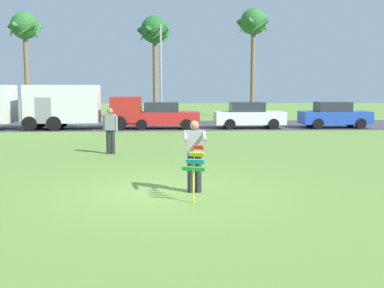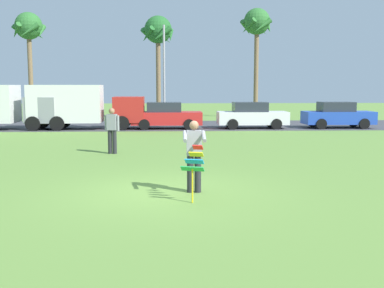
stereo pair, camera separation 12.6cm
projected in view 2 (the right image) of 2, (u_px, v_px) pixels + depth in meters
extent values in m
plane|color=olive|center=(164.00, 192.00, 11.35)|extent=(120.00, 120.00, 0.00)
cube|color=#424247|center=(167.00, 125.00, 30.60)|extent=(120.00, 8.00, 0.01)
cylinder|color=#26262B|center=(198.00, 174.00, 11.25)|extent=(0.16, 0.16, 0.90)
cylinder|color=#26262B|center=(190.00, 174.00, 11.25)|extent=(0.16, 0.16, 0.90)
cube|color=gray|center=(194.00, 143.00, 11.16)|extent=(0.36, 0.23, 0.60)
sphere|color=#9E7051|center=(194.00, 125.00, 11.11)|extent=(0.22, 0.22, 0.22)
cylinder|color=gray|center=(204.00, 136.00, 10.90)|extent=(0.10, 0.59, 0.24)
cylinder|color=gray|center=(185.00, 136.00, 10.89)|extent=(0.10, 0.59, 0.24)
cube|color=red|center=(198.00, 147.00, 10.61)|extent=(0.26, 0.20, 0.12)
cube|color=yellow|center=(196.00, 154.00, 10.47)|extent=(0.35, 0.23, 0.12)
cube|color=#1E99D8|center=(194.00, 161.00, 10.33)|extent=(0.44, 0.26, 0.12)
cube|color=green|center=(192.00, 169.00, 10.19)|extent=(0.53, 0.29, 0.12)
cylinder|color=yellow|center=(192.00, 186.00, 10.24)|extent=(0.04, 0.04, 0.75)
cube|color=gray|center=(43.00, 110.00, 27.63)|extent=(1.86, 1.95, 1.50)
cylinder|color=black|center=(42.00, 121.00, 28.63)|extent=(0.85, 0.30, 0.84)
cylinder|color=black|center=(33.00, 124.00, 26.81)|extent=(0.85, 0.30, 0.84)
cube|color=#B2231E|center=(129.00, 109.00, 28.01)|extent=(1.83, 1.93, 1.50)
cube|color=silver|center=(66.00, 104.00, 27.73)|extent=(4.23, 2.07, 2.20)
cylinder|color=black|center=(125.00, 121.00, 28.99)|extent=(0.84, 0.29, 0.84)
cylinder|color=black|center=(122.00, 123.00, 27.17)|extent=(0.84, 0.29, 0.84)
cylinder|color=black|center=(64.00, 121.00, 28.75)|extent=(0.84, 0.29, 0.84)
cylinder|color=black|center=(57.00, 123.00, 26.93)|extent=(0.84, 0.29, 0.84)
cube|color=red|center=(167.00, 118.00, 28.14)|extent=(4.21, 1.73, 0.76)
cube|color=#282D38|center=(164.00, 107.00, 28.06)|extent=(2.03, 1.41, 0.60)
cylinder|color=black|center=(188.00, 122.00, 29.04)|extent=(0.64, 0.22, 0.64)
cylinder|color=black|center=(189.00, 125.00, 27.43)|extent=(0.64, 0.22, 0.64)
cylinder|color=black|center=(146.00, 123.00, 28.93)|extent=(0.64, 0.22, 0.64)
cylinder|color=black|center=(144.00, 125.00, 27.33)|extent=(0.64, 0.22, 0.64)
cube|color=white|center=(252.00, 118.00, 28.40)|extent=(4.21, 1.71, 0.76)
cube|color=#282D38|center=(250.00, 107.00, 28.31)|extent=(2.02, 1.40, 0.60)
cylinder|color=black|center=(270.00, 122.00, 29.30)|extent=(0.64, 0.22, 0.64)
cylinder|color=black|center=(276.00, 124.00, 27.70)|extent=(0.64, 0.22, 0.64)
cylinder|color=black|center=(229.00, 122.00, 29.17)|extent=(0.64, 0.22, 0.64)
cylinder|color=black|center=(233.00, 124.00, 27.57)|extent=(0.64, 0.22, 0.64)
cube|color=#2347B7|center=(338.00, 118.00, 28.65)|extent=(4.20, 1.71, 0.76)
cube|color=#282D38|center=(336.00, 107.00, 28.57)|extent=(2.02, 1.40, 0.60)
cylinder|color=black|center=(354.00, 122.00, 29.56)|extent=(0.64, 0.22, 0.64)
cylinder|color=black|center=(364.00, 124.00, 27.96)|extent=(0.64, 0.22, 0.64)
cylinder|color=black|center=(313.00, 122.00, 29.43)|extent=(0.64, 0.22, 0.64)
cylinder|color=black|center=(321.00, 124.00, 27.83)|extent=(0.64, 0.22, 0.64)
cylinder|color=brown|center=(31.00, 74.00, 36.83)|extent=(0.36, 0.36, 7.00)
sphere|color=#2D6B2D|center=(29.00, 26.00, 36.38)|extent=(2.10, 2.10, 2.10)
cone|color=#2D6B2D|center=(41.00, 32.00, 36.48)|extent=(0.44, 1.56, 1.28)
cone|color=#2D6B2D|center=(36.00, 33.00, 37.35)|extent=(1.62, 0.90, 1.28)
cone|color=#2D6B2D|center=(21.00, 33.00, 36.95)|extent=(1.27, 1.52, 1.28)
cone|color=#2D6B2D|center=(16.00, 31.00, 35.84)|extent=(1.27, 1.52, 1.28)
cone|color=#2D6B2D|center=(29.00, 30.00, 35.55)|extent=(1.62, 0.90, 1.28)
cylinder|color=brown|center=(158.00, 76.00, 36.28)|extent=(0.36, 0.36, 6.65)
sphere|color=#236028|center=(158.00, 30.00, 35.85)|extent=(2.10, 2.10, 2.10)
cone|color=#236028|center=(170.00, 36.00, 35.95)|extent=(0.44, 1.56, 1.28)
cone|color=#236028|center=(162.00, 37.00, 36.82)|extent=(1.62, 0.90, 1.28)
cone|color=#236028|center=(148.00, 36.00, 36.42)|extent=(1.27, 1.52, 1.28)
cone|color=#236028|center=(148.00, 35.00, 35.31)|extent=(1.27, 1.52, 1.28)
cone|color=#236028|center=(162.00, 34.00, 35.02)|extent=(1.62, 0.90, 1.28)
cylinder|color=brown|center=(256.00, 71.00, 37.99)|extent=(0.36, 0.36, 7.50)
sphere|color=#2D6B2D|center=(257.00, 21.00, 37.51)|extent=(2.10, 2.10, 2.10)
cone|color=#2D6B2D|center=(269.00, 27.00, 37.61)|extent=(0.44, 1.56, 1.28)
cone|color=#2D6B2D|center=(258.00, 29.00, 38.47)|extent=(1.62, 0.90, 1.28)
cone|color=#2D6B2D|center=(246.00, 28.00, 38.08)|extent=(1.27, 1.52, 1.28)
cone|color=#2D6B2D|center=(248.00, 26.00, 36.97)|extent=(1.27, 1.52, 1.28)
cone|color=#2D6B2D|center=(263.00, 26.00, 36.68)|extent=(1.62, 0.90, 1.28)
cylinder|color=#9E9EA3|center=(164.00, 73.00, 34.61)|extent=(0.16, 0.16, 7.00)
cylinder|color=#9E9EA3|center=(164.00, 27.00, 34.89)|extent=(0.10, 1.40, 0.10)
cube|color=#4C4C51|center=(164.00, 29.00, 35.54)|extent=(0.24, 0.44, 0.16)
cylinder|color=#26262B|center=(110.00, 142.00, 17.75)|extent=(0.16, 0.16, 0.90)
cylinder|color=#26262B|center=(115.00, 142.00, 17.72)|extent=(0.16, 0.16, 0.90)
cube|color=gray|center=(112.00, 122.00, 17.64)|extent=(0.40, 0.29, 0.60)
sphere|color=#9E7051|center=(112.00, 111.00, 17.59)|extent=(0.22, 0.22, 0.22)
cylinder|color=gray|center=(106.00, 123.00, 17.69)|extent=(0.09, 0.09, 0.58)
cylinder|color=gray|center=(118.00, 123.00, 17.61)|extent=(0.09, 0.09, 0.58)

